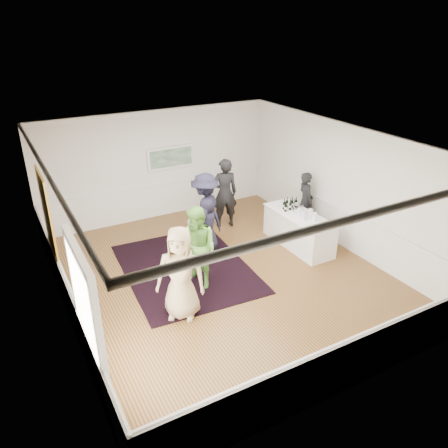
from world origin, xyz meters
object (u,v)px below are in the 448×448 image
guest_dark_a (205,211)px  nut_bowl (322,227)px  guest_lilac (194,248)px  serving_table (299,230)px  guest_dark_b (224,193)px  bartender (305,202)px  guest_green (198,248)px  guest_navy (207,224)px  guest_tan (180,273)px  ice_bucket (298,209)px

guest_dark_a → nut_bowl: bearing=91.4°
guest_lilac → serving_table: bearing=176.5°
guest_dark_b → guest_lilac: bearing=61.5°
bartender → nut_bowl: size_ratio=6.75×
guest_green → guest_dark_b: bearing=118.4°
guest_lilac → guest_navy: 1.32m
serving_table → guest_lilac: (-3.07, -0.07, 0.30)m
guest_dark_a → guest_dark_b: size_ratio=0.99×
guest_tan → ice_bucket: guest_tan is taller
guest_green → guest_lilac: size_ratio=1.27×
guest_navy → guest_dark_a: bearing=-86.5°
ice_bucket → nut_bowl: bearing=-93.1°
bartender → guest_green: 4.05m
guest_tan → guest_dark_a: 3.01m
guest_dark_b → guest_navy: (-1.10, -1.07, -0.28)m
guest_green → guest_dark_a: bearing=126.2°
guest_green → guest_navy: size_ratio=1.29×
guest_dark_a → guest_green: bearing=13.5°
guest_green → ice_bucket: 3.23m
guest_tan → guest_dark_a: bearing=87.6°
serving_table → bartender: size_ratio=1.28×
guest_navy → nut_bowl: 2.85m
guest_tan → guest_navy: bearing=86.0°
serving_table → nut_bowl: bearing=-91.5°
serving_table → bartender: bearing=43.3°
guest_tan → guest_lilac: bearing=88.6°
serving_table → guest_dark_b: (-1.12, 2.01, 0.56)m
guest_dark_a → serving_table: bearing=106.9°
guest_tan → guest_dark_a: guest_dark_a is taller
bartender → guest_lilac: size_ratio=1.15×
guest_green → guest_lilac: (0.07, 0.39, -0.20)m
guest_lilac → nut_bowl: guest_lilac is taller
serving_table → guest_navy: (-2.21, 0.94, 0.29)m
guest_green → guest_navy: guest_green is taller
serving_table → ice_bucket: bearing=75.7°
bartender → guest_green: bearing=119.6°
guest_dark_a → guest_dark_b: (1.03, 0.85, 0.01)m
guest_dark_b → nut_bowl: guest_dark_b is taller
guest_dark_b → serving_table: bearing=133.9°
guest_navy → guest_dark_b: bearing=-116.4°
guest_dark_b → guest_dark_a: bearing=54.3°
guest_green → guest_navy: (0.93, 1.40, -0.21)m
guest_green → guest_lilac: 0.44m
bartender → guest_lilac: bartender is taller
guest_tan → guest_lilac: size_ratio=1.32×
bartender → ice_bucket: 0.92m
guest_tan → guest_dark_b: (2.80, 3.29, 0.03)m
guest_navy → guest_lilac: bearing=69.1°
guest_green → bartender: bearing=84.3°
bartender → guest_dark_a: size_ratio=0.85×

